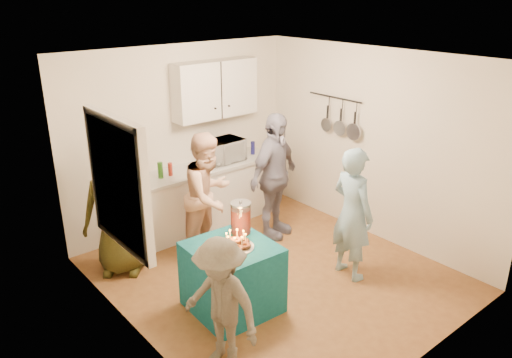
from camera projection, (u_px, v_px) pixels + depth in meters
floor at (274, 274)px, 6.13m from camera, size 4.00×4.00×0.00m
ceiling at (278, 59)px, 5.20m from camera, size 4.00×4.00×0.00m
back_wall at (182, 137)px, 7.10m from camera, size 3.60×3.60×0.00m
left_wall at (131, 219)px, 4.59m from camera, size 4.00×4.00×0.00m
right_wall at (374, 145)px, 6.74m from camera, size 4.00×4.00×0.00m
window_night at (117, 184)px, 4.73m from camera, size 0.04×1.00×1.20m
counter at (207, 196)px, 7.31m from camera, size 2.20×0.58×0.86m
countertop at (206, 167)px, 7.15m from camera, size 2.24×0.62×0.05m
upper_cabinet at (215, 89)px, 7.06m from camera, size 1.30×0.30×0.80m
pot_rack at (333, 115)px, 7.09m from camera, size 0.12×1.00×0.60m
microwave at (223, 151)px, 7.27m from camera, size 0.60×0.43×0.32m
party_table at (232, 277)px, 5.36m from camera, size 0.89×0.89×0.76m
donut_cake at (236, 240)px, 5.17m from camera, size 0.38×0.38×0.18m
punch_jar at (241, 219)px, 5.45m from camera, size 0.22×0.22×0.34m
man_birthday at (352, 214)px, 5.85m from camera, size 0.44×0.62×1.62m
woman_back_left at (117, 208)px, 5.93m from camera, size 0.97×0.93×1.68m
woman_back_center at (209, 196)px, 6.32m from camera, size 0.96×0.85×1.65m
woman_back_right at (274, 176)px, 6.81m from camera, size 1.11×0.70×1.76m
child_near_left at (221, 304)px, 4.47m from camera, size 0.65×0.92×1.29m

